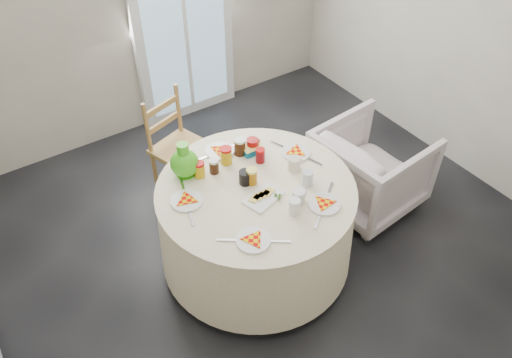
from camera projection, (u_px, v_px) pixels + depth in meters
floor at (267, 245)px, 3.84m from camera, size 4.00×4.00×0.00m
wall_right at (484, 21)px, 3.80m from camera, size 0.02×4.00×2.60m
glass_door at (182, 13)px, 4.51m from camera, size 1.00×0.08×2.10m
table at (256, 224)px, 3.50m from camera, size 1.36×1.36×0.69m
wooden_chair at (180, 145)px, 4.01m from camera, size 0.50×0.49×0.90m
armchair at (371, 165)px, 3.95m from camera, size 0.77×0.82×0.78m
place_settings at (256, 182)px, 3.23m from camera, size 1.33×1.33×0.02m
jar_cluster at (229, 158)px, 3.34m from camera, size 0.52×0.34×0.14m
butter_tub at (252, 145)px, 3.50m from camera, size 0.14×0.11×0.06m
green_pitcher at (184, 157)px, 3.27m from camera, size 0.21×0.21×0.25m
cheese_platter at (263, 192)px, 3.16m from camera, size 0.29×0.22×0.03m
mugs_glasses at (278, 172)px, 3.24m from camera, size 0.83×0.83×0.12m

